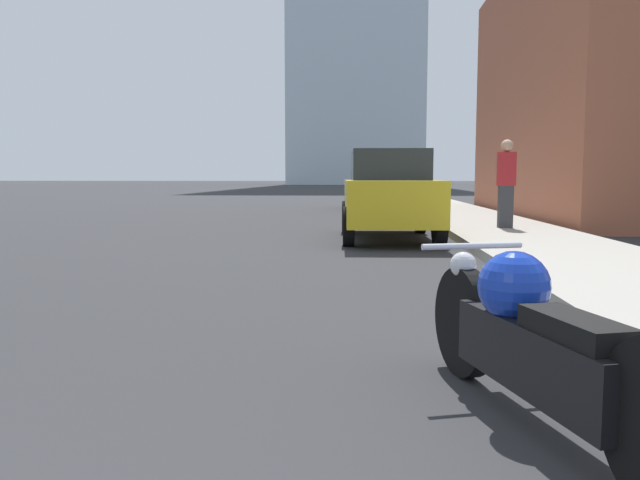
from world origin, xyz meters
name	(u,v)px	position (x,y,z in m)	size (l,w,h in m)	color
sidewalk	(410,195)	(4.76, 40.00, 0.07)	(2.51, 240.00, 0.15)	#9E998E
motorcycle	(533,341)	(2.59, 3.05, 0.42)	(0.87, 2.27, 0.83)	black
parked_car_yellow	(388,194)	(2.27, 12.25, 0.87)	(1.91, 4.24, 1.72)	gold
parked_car_black	(373,187)	(2.15, 24.12, 0.83)	(2.15, 4.01, 1.66)	black
pedestrian	(506,182)	(4.75, 13.29, 1.11)	(0.36, 0.26, 1.83)	#38383D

